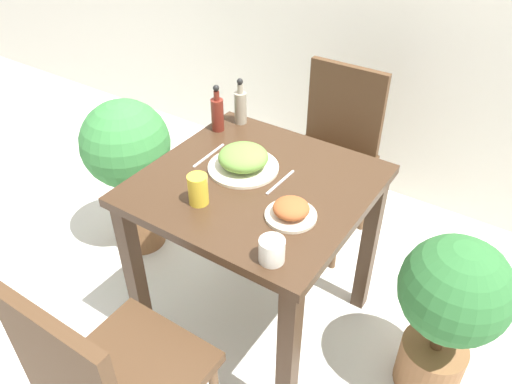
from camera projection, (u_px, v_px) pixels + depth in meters
The scene contains 14 objects.
ground_plane at pixel (256, 317), 2.30m from camera, with size 16.00×16.00×0.00m, color silver.
dining_table at pixel (256, 211), 1.92m from camera, with size 0.82×0.79×0.77m.
chair_near at pixel (108, 379), 1.47m from camera, with size 0.42×0.42×0.92m.
chair_far at pixel (332, 147), 2.51m from camera, with size 0.42×0.42×0.92m.
food_plate at pixel (243, 160), 1.88m from camera, with size 0.27×0.27×0.09m.
side_plate at pixel (291, 210), 1.66m from camera, with size 0.18×0.18×0.06m.
drink_cup at pixel (272, 250), 1.49m from camera, with size 0.08×0.08×0.08m.
juice_glass at pixel (198, 189), 1.71m from camera, with size 0.07×0.07×0.11m.
sauce_bottle at pixel (217, 113), 2.10m from camera, with size 0.05×0.05×0.21m.
condiment_bottle at pixel (240, 106), 2.15m from camera, with size 0.05×0.05×0.21m.
fork_utensil at pixel (209, 155), 1.98m from camera, with size 0.01×0.20×0.00m.
spoon_utensil at pixel (280, 182), 1.83m from camera, with size 0.01×0.18×0.00m.
potted_plant_left at pixel (128, 159), 2.41m from camera, with size 0.43×0.43×0.83m.
potted_plant_right at pixel (450, 306), 1.77m from camera, with size 0.39×0.39×0.74m.
Camera 1 is at (0.83, -1.25, 1.84)m, focal length 35.00 mm.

